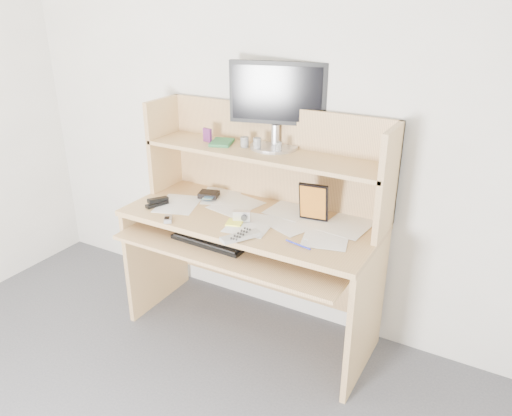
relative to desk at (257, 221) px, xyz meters
The scene contains 19 objects.
back_wall 0.60m from the desk, 90.00° to the left, with size 3.60×0.04×2.50m, color beige.
desk is the anchor object (origin of this frame).
paper_clutter 0.10m from the desk, 90.00° to the right, with size 1.32×0.54×0.01m, color white.
keyboard 0.31m from the desk, 115.02° to the right, with size 0.43×0.17×0.03m.
tv_remote 0.36m from the desk, 74.33° to the right, with size 0.06×0.21×0.02m, color #A3A49E.
flip_phone 0.50m from the desk, 136.12° to the right, with size 0.04×0.08×0.02m, color #B6B5B8.
stapler 0.58m from the desk, 158.71° to the right, with size 0.04×0.13×0.04m, color black.
wallet 0.36m from the desk, behind, with size 0.11×0.09×0.03m, color black.
sticky_note_pad 0.21m from the desk, 98.30° to the right, with size 0.08×0.08×0.01m, color yellow.
digital_camera 0.18m from the desk, 93.85° to the right, with size 0.09×0.04×0.06m, color silver.
game_case 0.36m from the desk, ahead, with size 0.15×0.02×0.22m, color black.
blue_pen 0.46m from the desk, 35.31° to the right, with size 0.01×0.01×0.15m, color #161FAA.
card_box 0.57m from the desk, 168.77° to the left, with size 0.06×0.02×0.08m, color maroon.
shelf_book 0.49m from the desk, 163.88° to the left, with size 0.11×0.16×0.02m, color #2F7746.
chip_stack_a 0.42m from the desk, 118.74° to the left, with size 0.04×0.04×0.05m, color black.
chip_stack_b 0.43m from the desk, 120.45° to the left, with size 0.04×0.04×0.07m, color white.
chip_stack_c 0.44m from the desk, 146.42° to the left, with size 0.05×0.05×0.06m, color black.
chip_stack_d 0.43m from the desk, 39.81° to the left, with size 0.04×0.04×0.06m, color white.
monitor 0.66m from the desk, 84.03° to the left, with size 0.52×0.27×0.46m.
Camera 1 is at (1.24, -0.65, 1.87)m, focal length 35.00 mm.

